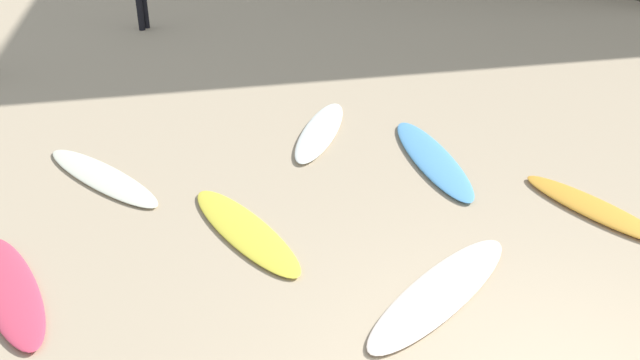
{
  "coord_description": "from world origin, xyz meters",
  "views": [
    {
      "loc": [
        -2.58,
        -3.26,
        4.07
      ],
      "look_at": [
        -1.28,
        3.79,
        0.3
      ],
      "focal_mm": 37.72,
      "sensor_mm": 36.0,
      "label": 1
    }
  ],
  "objects_px": {
    "surfboard_6": "(102,177)",
    "surfboard_8": "(432,158)",
    "surfboard_2": "(10,288)",
    "surfboard_1": "(320,131)",
    "surfboard_3": "(441,291)",
    "surfboard_4": "(245,230)",
    "surfboard_5": "(593,207)"
  },
  "relations": [
    {
      "from": "surfboard_4",
      "to": "surfboard_6",
      "type": "xyz_separation_m",
      "value": [
        -1.73,
        1.65,
        -0.0
      ]
    },
    {
      "from": "surfboard_3",
      "to": "surfboard_4",
      "type": "height_order",
      "value": "surfboard_4"
    },
    {
      "from": "surfboard_2",
      "to": "surfboard_1",
      "type": "bearing_deg",
      "value": -160.76
    },
    {
      "from": "surfboard_2",
      "to": "surfboard_6",
      "type": "height_order",
      "value": "surfboard_2"
    },
    {
      "from": "surfboard_6",
      "to": "surfboard_1",
      "type": "bearing_deg",
      "value": -20.5
    },
    {
      "from": "surfboard_1",
      "to": "surfboard_6",
      "type": "relative_size",
      "value": 0.96
    },
    {
      "from": "surfboard_1",
      "to": "surfboard_6",
      "type": "height_order",
      "value": "surfboard_1"
    },
    {
      "from": "surfboard_1",
      "to": "surfboard_8",
      "type": "distance_m",
      "value": 1.8
    },
    {
      "from": "surfboard_1",
      "to": "surfboard_3",
      "type": "bearing_deg",
      "value": 119.86
    },
    {
      "from": "surfboard_2",
      "to": "surfboard_4",
      "type": "bearing_deg",
      "value": 174.1
    },
    {
      "from": "surfboard_2",
      "to": "surfboard_4",
      "type": "distance_m",
      "value": 2.47
    },
    {
      "from": "surfboard_1",
      "to": "surfboard_8",
      "type": "xyz_separation_m",
      "value": [
        1.35,
        -1.19,
        -0.0
      ]
    },
    {
      "from": "surfboard_1",
      "to": "surfboard_8",
      "type": "bearing_deg",
      "value": 161.84
    },
    {
      "from": "surfboard_6",
      "to": "surfboard_3",
      "type": "bearing_deg",
      "value": -78.71
    },
    {
      "from": "surfboard_3",
      "to": "surfboard_8",
      "type": "relative_size",
      "value": 0.92
    },
    {
      "from": "surfboard_2",
      "to": "surfboard_8",
      "type": "height_order",
      "value": "surfboard_2"
    },
    {
      "from": "surfboard_3",
      "to": "surfboard_6",
      "type": "relative_size",
      "value": 0.99
    },
    {
      "from": "surfboard_8",
      "to": "surfboard_3",
      "type": "bearing_deg",
      "value": -108.78
    },
    {
      "from": "surfboard_4",
      "to": "surfboard_3",
      "type": "bearing_deg",
      "value": 116.89
    },
    {
      "from": "surfboard_4",
      "to": "surfboard_6",
      "type": "relative_size",
      "value": 0.93
    },
    {
      "from": "surfboard_1",
      "to": "surfboard_3",
      "type": "height_order",
      "value": "surfboard_1"
    },
    {
      "from": "surfboard_1",
      "to": "surfboard_4",
      "type": "bearing_deg",
      "value": 85.76
    },
    {
      "from": "surfboard_2",
      "to": "surfboard_5",
      "type": "xyz_separation_m",
      "value": [
        6.51,
        0.43,
        0.0
      ]
    },
    {
      "from": "surfboard_1",
      "to": "surfboard_4",
      "type": "distance_m",
      "value": 2.9
    },
    {
      "from": "surfboard_1",
      "to": "surfboard_4",
      "type": "relative_size",
      "value": 1.04
    },
    {
      "from": "surfboard_1",
      "to": "surfboard_5",
      "type": "relative_size",
      "value": 1.18
    },
    {
      "from": "surfboard_4",
      "to": "surfboard_2",
      "type": "bearing_deg",
      "value": -7.7
    },
    {
      "from": "surfboard_3",
      "to": "surfboard_8",
      "type": "distance_m",
      "value": 2.99
    },
    {
      "from": "surfboard_6",
      "to": "surfboard_8",
      "type": "xyz_separation_m",
      "value": [
        4.42,
        -0.27,
        0.01
      ]
    },
    {
      "from": "surfboard_4",
      "to": "surfboard_8",
      "type": "bearing_deg",
      "value": -176.63
    },
    {
      "from": "surfboard_2",
      "to": "surfboard_8",
      "type": "xyz_separation_m",
      "value": [
        5.06,
        2.07,
        -0.0
      ]
    },
    {
      "from": "surfboard_1",
      "to": "surfboard_2",
      "type": "xyz_separation_m",
      "value": [
        -3.71,
        -3.26,
        -0.0
      ]
    }
  ]
}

